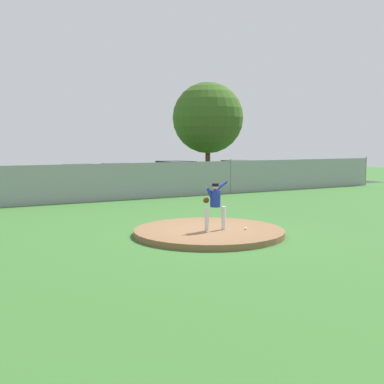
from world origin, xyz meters
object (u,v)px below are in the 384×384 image
at_px(parked_car_burgundy, 176,176).
at_px(baseball, 246,228).
at_px(parked_car_charcoal, 83,179).
at_px(pitcher_youth, 215,201).
at_px(traffic_cone_orange, 197,180).
at_px(parked_car_white, 121,177).
at_px(parked_car_champagne, 240,173).

bearing_deg(parked_car_burgundy, baseball, -108.98).
bearing_deg(parked_car_charcoal, pitcher_youth, -89.78).
height_order(parked_car_burgundy, traffic_cone_orange, parked_car_burgundy).
bearing_deg(parked_car_charcoal, parked_car_white, 14.57).
bearing_deg(baseball, parked_car_white, 83.94).
xyz_separation_m(pitcher_youth, parked_car_charcoal, (-0.06, 14.39, -0.28)).
relative_size(pitcher_youth, traffic_cone_orange, 2.79).
xyz_separation_m(pitcher_youth, traffic_cone_orange, (9.18, 17.26, -0.83)).
bearing_deg(parked_car_white, parked_car_champagne, -1.27).
bearing_deg(traffic_cone_orange, parked_car_charcoal, -162.71).
bearing_deg(traffic_cone_orange, pitcher_youth, -118.01).
bearing_deg(baseball, pitcher_youth, 156.52).
bearing_deg(parked_car_charcoal, parked_car_burgundy, 0.08).
height_order(pitcher_youth, parked_car_white, pitcher_youth).
height_order(baseball, parked_car_burgundy, parked_car_burgundy).
bearing_deg(traffic_cone_orange, baseball, -115.17).
bearing_deg(parked_car_charcoal, baseball, -86.34).
xyz_separation_m(parked_car_charcoal, parked_car_champagne, (11.35, 0.48, 0.01)).
relative_size(parked_car_champagne, traffic_cone_orange, 8.11).
bearing_deg(pitcher_youth, parked_car_white, 80.47).
height_order(baseball, traffic_cone_orange, traffic_cone_orange).
height_order(pitcher_youth, parked_car_charcoal, pitcher_youth).
height_order(pitcher_youth, parked_car_burgundy, parked_car_burgundy).
bearing_deg(pitcher_youth, parked_car_champagne, 52.78).
bearing_deg(parked_car_champagne, parked_car_white, 178.73).
distance_m(pitcher_youth, parked_car_burgundy, 15.59).
bearing_deg(parked_car_champagne, parked_car_charcoal, -177.59).
relative_size(parked_car_burgundy, traffic_cone_orange, 8.21).
bearing_deg(pitcher_youth, parked_car_charcoal, 90.22).
bearing_deg(baseball, parked_car_champagne, 55.70).
xyz_separation_m(parked_car_champagne, traffic_cone_orange, (-2.11, 2.40, -0.55)).
xyz_separation_m(pitcher_youth, parked_car_champagne, (11.29, 14.86, -0.28)).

